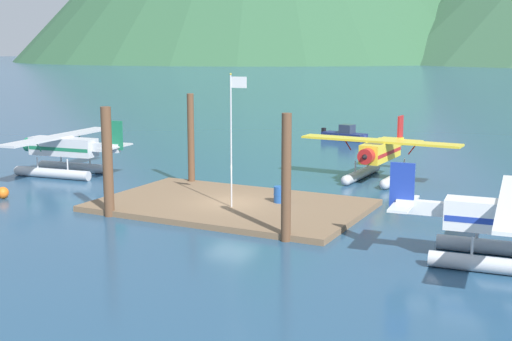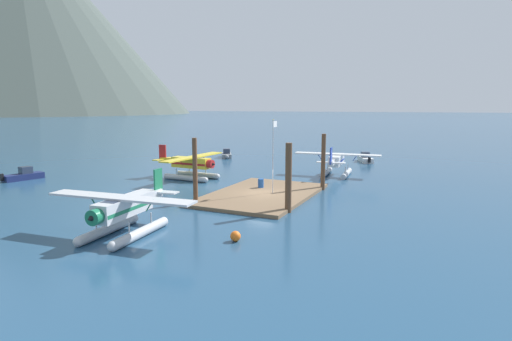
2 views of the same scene
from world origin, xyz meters
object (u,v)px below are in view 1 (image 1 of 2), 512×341
object	(u,v)px
fuel_drum	(279,194)
mooring_buoy	(3,193)
flagpole	(233,126)
boat_navy_open_north	(346,135)
seaplane_yellow_bow_right	(380,156)
seaplane_white_stbd_aft	(509,226)
seaplane_silver_port_fwd	(63,152)

from	to	relation	value
fuel_drum	mooring_buoy	size ratio (longest dim) A/B	1.32
flagpole	fuel_drum	world-z (taller)	flagpole
boat_navy_open_north	seaplane_yellow_bow_right	bearing A→B (deg)	-64.12
flagpole	mooring_buoy	size ratio (longest dim) A/B	10.35
mooring_buoy	boat_navy_open_north	world-z (taller)	boat_navy_open_north
mooring_buoy	seaplane_white_stbd_aft	bearing A→B (deg)	0.59
fuel_drum	mooring_buoy	bearing A→B (deg)	-161.61
mooring_buoy	seaplane_silver_port_fwd	distance (m)	7.56
seaplane_yellow_bow_right	seaplane_white_stbd_aft	xyz separation A→B (m)	(9.53, -14.76, 0.00)
seaplane_silver_port_fwd	boat_navy_open_north	xyz separation A→B (m)	(11.19, 25.26, -1.09)
seaplane_silver_port_fwd	seaplane_white_stbd_aft	world-z (taller)	same
flagpole	seaplane_silver_port_fwd	xyz separation A→B (m)	(-15.40, 4.21, -2.96)
fuel_drum	mooring_buoy	world-z (taller)	fuel_drum
flagpole	boat_navy_open_north	bearing A→B (deg)	98.13
seaplane_yellow_bow_right	boat_navy_open_north	distance (m)	19.37
seaplane_white_stbd_aft	seaplane_silver_port_fwd	bearing A→B (deg)	166.69
fuel_drum	seaplane_silver_port_fwd	bearing A→B (deg)	172.75
flagpole	seaplane_white_stbd_aft	distance (m)	14.33
seaplane_silver_port_fwd	seaplane_white_stbd_aft	size ratio (longest dim) A/B	1.00
mooring_buoy	seaplane_white_stbd_aft	world-z (taller)	seaplane_white_stbd_aft
mooring_buoy	seaplane_silver_port_fwd	bearing A→B (deg)	105.72
mooring_buoy	seaplane_yellow_bow_right	xyz separation A→B (m)	(17.61, 15.04, 1.24)
flagpole	fuel_drum	xyz separation A→B (m)	(1.67, 2.04, -3.80)
flagpole	fuel_drum	distance (m)	4.63
seaplane_silver_port_fwd	seaplane_white_stbd_aft	bearing A→B (deg)	-13.31
seaplane_white_stbd_aft	flagpole	bearing A→B (deg)	168.94
fuel_drum	mooring_buoy	distance (m)	15.87
boat_navy_open_north	fuel_drum	bearing A→B (deg)	-77.89
fuel_drum	seaplane_white_stbd_aft	size ratio (longest dim) A/B	0.08
seaplane_white_stbd_aft	fuel_drum	bearing A→B (deg)	158.63
fuel_drum	seaplane_white_stbd_aft	bearing A→B (deg)	-21.37
seaplane_white_stbd_aft	mooring_buoy	bearing A→B (deg)	-179.41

